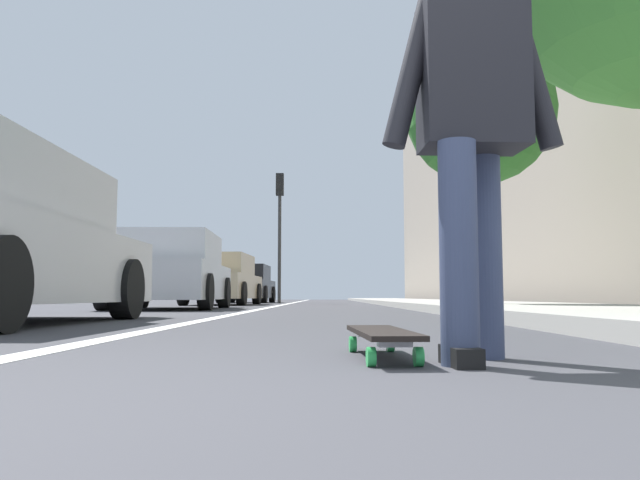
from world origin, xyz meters
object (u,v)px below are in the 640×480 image
(skateboard, at_px, (382,335))
(parked_car_mid, at_px, (170,273))
(traffic_light, at_px, (280,214))
(parked_car_far, at_px, (223,281))
(parked_car_end, at_px, (247,285))
(skater_person, at_px, (472,120))
(street_tree_mid, at_px, (480,112))

(skateboard, bearing_deg, parked_car_mid, 18.43)
(skateboard, distance_m, traffic_light, 20.45)
(parked_car_far, height_order, traffic_light, traffic_light)
(parked_car_mid, xyz_separation_m, parked_car_end, (12.68, 0.05, -0.00))
(skater_person, xyz_separation_m, traffic_light, (20.27, 2.24, 2.28))
(skateboard, distance_m, parked_car_far, 16.59)
(parked_car_far, relative_size, parked_car_end, 1.08)
(skateboard, xyz_separation_m, parked_car_mid, (9.95, 3.31, 0.63))
(skater_person, bearing_deg, street_tree_mid, -14.19)
(skateboard, xyz_separation_m, street_tree_mid, (8.46, -2.52, 3.43))
(skateboard, relative_size, traffic_light, 0.18)
(parked_car_far, distance_m, parked_car_end, 6.38)
(parked_car_far, bearing_deg, parked_car_end, 0.57)
(skateboard, height_order, parked_car_mid, parked_car_mid)
(skater_person, distance_m, parked_car_end, 23.07)
(parked_car_mid, height_order, parked_car_far, parked_car_mid)
(parked_car_end, relative_size, traffic_light, 0.88)
(skateboard, relative_size, parked_car_far, 0.19)
(parked_car_mid, height_order, street_tree_mid, street_tree_mid)
(parked_car_mid, bearing_deg, skater_person, -160.08)
(parked_car_mid, distance_m, street_tree_mid, 6.64)
(parked_car_end, bearing_deg, parked_car_mid, -179.75)
(skateboard, distance_m, skater_person, 0.92)
(skater_person, xyz_separation_m, parked_car_end, (22.77, 3.71, -0.22))
(skater_person, relative_size, street_tree_mid, 0.34)
(parked_car_end, height_order, traffic_light, traffic_light)
(skater_person, distance_m, parked_car_far, 16.80)
(parked_car_end, distance_m, street_tree_mid, 15.59)
(skateboard, relative_size, street_tree_mid, 0.17)
(skater_person, distance_m, traffic_light, 20.52)
(parked_car_end, bearing_deg, parked_car_far, -179.43)
(parked_car_mid, bearing_deg, parked_car_end, 0.25)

